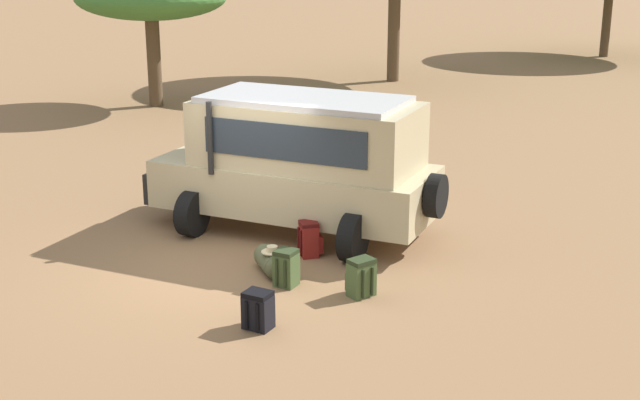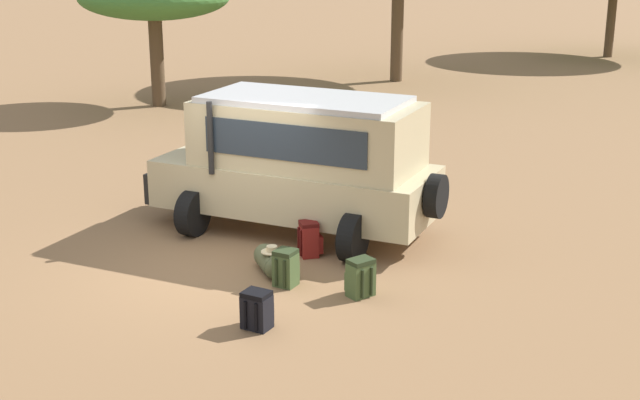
{
  "view_description": "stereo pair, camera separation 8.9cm",
  "coord_description": "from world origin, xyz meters",
  "px_view_note": "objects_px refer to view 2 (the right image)",
  "views": [
    {
      "loc": [
        4.54,
        -12.56,
        5.25
      ],
      "look_at": [
        1.44,
        0.74,
        1.0
      ],
      "focal_mm": 50.0,
      "sensor_mm": 36.0,
      "label": 1
    },
    {
      "loc": [
        4.62,
        -12.54,
        5.25
      ],
      "look_at": [
        1.44,
        0.74,
        1.0
      ],
      "focal_mm": 50.0,
      "sensor_mm": 36.0,
      "label": 2
    }
  ],
  "objects_px": {
    "safari_vehicle": "(300,161)",
    "duffel_bag_low_black_case": "(270,261)",
    "backpack_cluster_center": "(310,239)",
    "backpack_outermost": "(286,268)",
    "backpack_beside_front_wheel": "(360,278)",
    "backpack_near_rear_wheel": "(257,310)"
  },
  "relations": [
    {
      "from": "safari_vehicle",
      "to": "backpack_cluster_center",
      "type": "distance_m",
      "value": 1.6
    },
    {
      "from": "safari_vehicle",
      "to": "backpack_outermost",
      "type": "height_order",
      "value": "safari_vehicle"
    },
    {
      "from": "backpack_beside_front_wheel",
      "to": "backpack_cluster_center",
      "type": "distance_m",
      "value": 1.82
    },
    {
      "from": "backpack_beside_front_wheel",
      "to": "safari_vehicle",
      "type": "bearing_deg",
      "value": 121.44
    },
    {
      "from": "backpack_beside_front_wheel",
      "to": "backpack_outermost",
      "type": "height_order",
      "value": "backpack_beside_front_wheel"
    },
    {
      "from": "backpack_beside_front_wheel",
      "to": "duffel_bag_low_black_case",
      "type": "bearing_deg",
      "value": 159.68
    },
    {
      "from": "backpack_cluster_center",
      "to": "backpack_near_rear_wheel",
      "type": "relative_size",
      "value": 1.11
    },
    {
      "from": "safari_vehicle",
      "to": "duffel_bag_low_black_case",
      "type": "relative_size",
      "value": 6.32
    },
    {
      "from": "safari_vehicle",
      "to": "duffel_bag_low_black_case",
      "type": "bearing_deg",
      "value": -88.99
    },
    {
      "from": "backpack_beside_front_wheel",
      "to": "backpack_near_rear_wheel",
      "type": "distance_m",
      "value": 1.8
    },
    {
      "from": "safari_vehicle",
      "to": "backpack_beside_front_wheel",
      "type": "height_order",
      "value": "safari_vehicle"
    },
    {
      "from": "backpack_near_rear_wheel",
      "to": "backpack_outermost",
      "type": "xyz_separation_m",
      "value": [
        -0.02,
        1.52,
        0.02
      ]
    },
    {
      "from": "backpack_cluster_center",
      "to": "backpack_beside_front_wheel",
      "type": "bearing_deg",
      "value": -51.77
    },
    {
      "from": "backpack_beside_front_wheel",
      "to": "backpack_near_rear_wheel",
      "type": "xyz_separation_m",
      "value": [
        -1.14,
        -1.39,
        -0.02
      ]
    },
    {
      "from": "backpack_beside_front_wheel",
      "to": "backpack_outermost",
      "type": "relative_size",
      "value": 1.01
    },
    {
      "from": "backpack_cluster_center",
      "to": "duffel_bag_low_black_case",
      "type": "height_order",
      "value": "backpack_cluster_center"
    },
    {
      "from": "backpack_outermost",
      "to": "duffel_bag_low_black_case",
      "type": "xyz_separation_m",
      "value": [
        -0.38,
        0.44,
        -0.09
      ]
    },
    {
      "from": "safari_vehicle",
      "to": "backpack_outermost",
      "type": "distance_m",
      "value": 2.69
    },
    {
      "from": "backpack_cluster_center",
      "to": "backpack_near_rear_wheel",
      "type": "height_order",
      "value": "backpack_cluster_center"
    },
    {
      "from": "backpack_beside_front_wheel",
      "to": "backpack_cluster_center",
      "type": "xyz_separation_m",
      "value": [
        -1.12,
        1.43,
        0.01
      ]
    },
    {
      "from": "backpack_beside_front_wheel",
      "to": "backpack_cluster_center",
      "type": "relative_size",
      "value": 0.98
    },
    {
      "from": "backpack_outermost",
      "to": "duffel_bag_low_black_case",
      "type": "distance_m",
      "value": 0.59
    }
  ]
}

